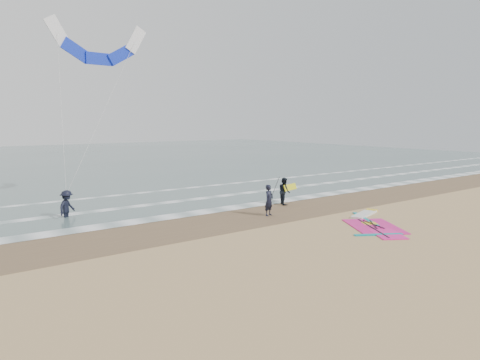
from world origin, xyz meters
TOP-DOWN VIEW (x-y plane):
  - ground at (0.00, 0.00)m, footprint 120.00×120.00m
  - sea_water at (0.00, 48.00)m, footprint 120.00×80.00m
  - wet_sand_band at (0.00, 6.00)m, footprint 120.00×5.00m
  - foam_waterline at (0.00, 10.44)m, footprint 120.00×9.15m
  - windsurf_rig at (3.60, 0.84)m, footprint 5.35×5.07m
  - person_standing at (0.50, 5.34)m, footprint 0.72×0.58m
  - person_walking at (3.31, 7.22)m, footprint 0.91×1.01m
  - person_wading at (-8.62, 11.35)m, footprint 1.34×1.31m
  - held_pole at (0.80, 5.34)m, footprint 0.17×0.86m
  - carried_kiteboard at (3.71, 7.12)m, footprint 1.30×0.51m
  - surf_kite at (-5.38, 14.82)m, footprint 6.42×3.62m

SIDE VIEW (x-z plane):
  - ground at x=0.00m, z-range 0.00..0.00m
  - wet_sand_band at x=0.00m, z-range 0.00..0.01m
  - sea_water at x=0.00m, z-range 0.00..0.02m
  - foam_waterline at x=0.00m, z-range 0.02..0.04m
  - windsurf_rig at x=3.60m, z-range -0.03..0.10m
  - person_walking at x=3.31m, z-range 0.00..1.70m
  - person_standing at x=0.50m, z-range 0.00..1.72m
  - person_wading at x=-8.62m, z-range 0.00..1.85m
  - carried_kiteboard at x=3.71m, z-range 0.88..1.27m
  - held_pole at x=0.80m, z-range 0.35..2.17m
  - surf_kite at x=-5.38m, z-range 4.64..14.71m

